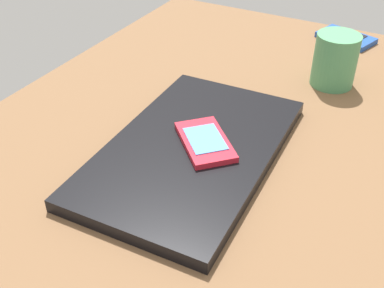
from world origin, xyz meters
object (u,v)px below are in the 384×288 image
object	(u,v)px
cell_phone_on_laptop	(205,141)
cell_phone_on_desk	(346,37)
laptop_closed	(192,150)
coffee_mug	(335,60)

from	to	relation	value
cell_phone_on_laptop	cell_phone_on_desk	distance (cm)	49.60
laptop_closed	cell_phone_on_laptop	size ratio (longest dim) A/B	3.10
laptop_closed	cell_phone_on_laptop	world-z (taller)	cell_phone_on_laptop
laptop_closed	coffee_mug	bearing A→B (deg)	-22.83
laptop_closed	coffee_mug	world-z (taller)	coffee_mug
cell_phone_on_desk	coffee_mug	xyz separation A→B (cm)	(-19.82, -2.27, 3.96)
coffee_mug	laptop_closed	bearing A→B (deg)	159.02
cell_phone_on_desk	coffee_mug	distance (cm)	20.34
laptop_closed	cell_phone_on_laptop	xyz separation A→B (cm)	(0.98, -1.51, 1.40)
laptop_closed	cell_phone_on_desk	size ratio (longest dim) A/B	2.89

